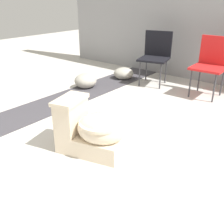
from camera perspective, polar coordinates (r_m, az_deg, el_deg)
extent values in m
plane|color=beige|center=(2.53, -3.79, -8.29)|extent=(14.00, 14.00, 0.00)
cube|color=#423F44|center=(3.64, -12.65, 1.76)|extent=(0.56, 8.00, 0.01)
cube|color=beige|center=(2.48, -4.39, -6.74)|extent=(0.67, 0.49, 0.17)
ellipsoid|color=beige|center=(2.36, -2.37, -3.58)|extent=(0.52, 0.46, 0.28)
cylinder|color=beige|center=(2.33, -2.39, -2.37)|extent=(0.48, 0.48, 0.03)
cube|color=beige|center=(2.47, -8.88, -0.99)|extent=(0.26, 0.38, 0.30)
cube|color=beige|center=(2.40, -9.13, 2.64)|extent=(0.29, 0.40, 0.04)
cylinder|color=silver|center=(2.46, -8.18, 3.79)|extent=(0.02, 0.02, 0.01)
cube|color=black|center=(4.31, 9.09, 11.29)|extent=(0.53, 0.53, 0.03)
cube|color=black|center=(4.46, 10.04, 14.47)|extent=(0.44, 0.14, 0.40)
cylinder|color=#38383D|center=(4.16, 10.47, 7.63)|extent=(0.02, 0.02, 0.40)
cylinder|color=#38383D|center=(4.25, 6.02, 8.27)|extent=(0.02, 0.02, 0.40)
cylinder|color=#38383D|center=(4.48, 11.64, 8.72)|extent=(0.02, 0.02, 0.40)
cylinder|color=#38383D|center=(4.57, 7.46, 9.30)|extent=(0.02, 0.02, 0.40)
cube|color=red|center=(3.96, 20.27, 8.97)|extent=(0.45, 0.45, 0.03)
cube|color=red|center=(4.10, 21.66, 12.36)|extent=(0.44, 0.04, 0.40)
cylinder|color=#38383D|center=(3.81, 21.36, 4.83)|extent=(0.02, 0.02, 0.40)
cylinder|color=#38383D|center=(3.92, 16.66, 5.97)|extent=(0.02, 0.02, 0.40)
cylinder|color=#38383D|center=(4.13, 22.84, 5.99)|extent=(0.02, 0.02, 0.40)
cylinder|color=#38383D|center=(4.22, 18.44, 7.03)|extent=(0.02, 0.02, 0.40)
ellipsoid|color=#ADA899|center=(4.63, 2.53, 8.40)|extent=(0.46, 0.46, 0.21)
ellipsoid|color=#ADA899|center=(4.19, -5.78, 6.77)|extent=(0.44, 0.45, 0.23)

